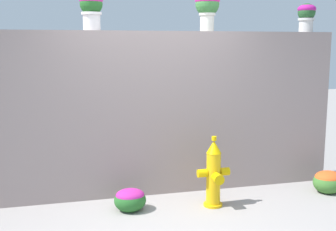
% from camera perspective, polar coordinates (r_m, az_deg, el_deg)
% --- Properties ---
extents(ground_plane, '(24.00, 24.00, 0.00)m').
position_cam_1_polar(ground_plane, '(4.82, 0.56, -14.21)').
color(ground_plane, gray).
extents(stone_wall, '(5.02, 0.31, 2.10)m').
position_cam_1_polar(stone_wall, '(5.56, -2.37, 0.27)').
color(stone_wall, gray).
rests_on(stone_wall, ground).
extents(potted_plant_1, '(0.29, 0.29, 0.46)m').
position_cam_1_polar(potted_plant_1, '(5.42, -10.16, 14.04)').
color(potted_plant_1, silver).
rests_on(potted_plant_1, stone_wall).
extents(potted_plant_2, '(0.33, 0.33, 0.50)m').
position_cam_1_polar(potted_plant_2, '(5.73, 5.25, 14.37)').
color(potted_plant_2, beige).
rests_on(potted_plant_2, stone_wall).
extents(potted_plant_3, '(0.25, 0.25, 0.39)m').
position_cam_1_polar(potted_plant_3, '(6.33, 17.93, 12.64)').
color(potted_plant_3, silver).
rests_on(potted_plant_3, stone_wall).
extents(fire_hydrant, '(0.40, 0.33, 0.86)m').
position_cam_1_polar(fire_hydrant, '(5.21, 6.09, -7.84)').
color(fire_hydrant, '#E9B210').
rests_on(fire_hydrant, ground).
extents(flower_bush_left, '(0.41, 0.37, 0.30)m').
position_cam_1_polar(flower_bush_left, '(6.10, 20.55, -8.13)').
color(flower_bush_left, '#3F752F').
rests_on(flower_bush_left, ground).
extents(flower_bush_right, '(0.38, 0.34, 0.27)m').
position_cam_1_polar(flower_bush_right, '(5.15, -5.06, -10.97)').
color(flower_bush_right, '#276327').
rests_on(flower_bush_right, ground).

